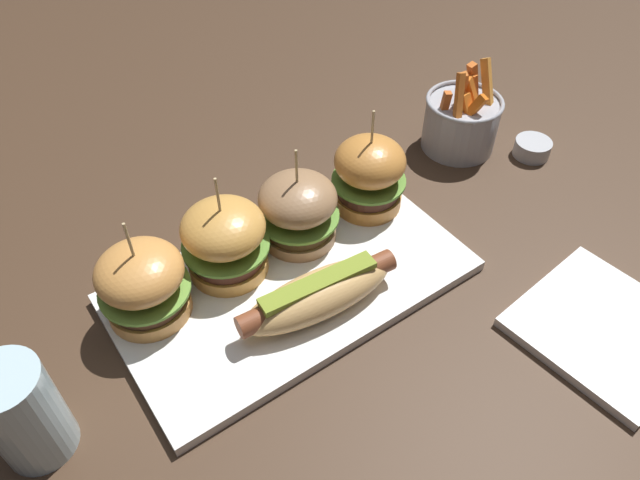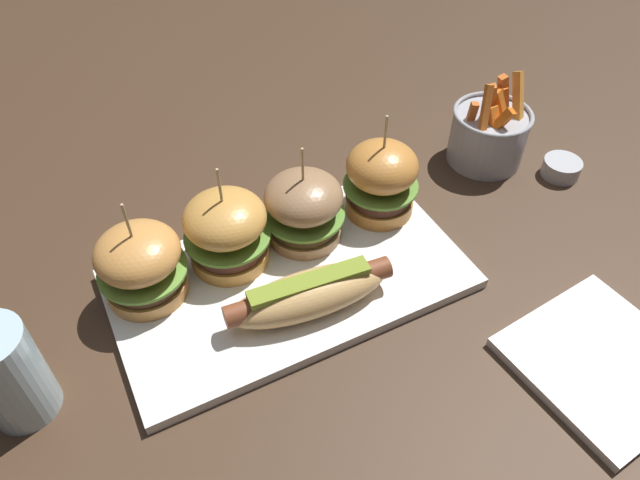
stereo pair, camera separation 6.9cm
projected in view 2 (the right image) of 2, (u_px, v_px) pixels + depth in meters
ground_plane at (290, 283)px, 0.72m from camera, size 3.00×3.00×0.00m
platter_main at (289, 279)px, 0.71m from camera, size 0.41×0.23×0.01m
hot_dog at (310, 293)px, 0.66m from camera, size 0.19×0.07×0.05m
slider_far_left at (141, 264)px, 0.66m from camera, size 0.10×0.10×0.13m
slider_center_left at (227, 230)px, 0.69m from camera, size 0.10×0.10×0.14m
slider_center_right at (304, 208)px, 0.72m from camera, size 0.10×0.10×0.13m
slider_far_right at (381, 179)px, 0.75m from camera, size 0.10×0.10×0.14m
fries_bucket at (489, 134)px, 0.86m from camera, size 0.11×0.11×0.13m
sauce_ramekin at (561, 168)px, 0.85m from camera, size 0.05×0.05×0.02m
side_plate at (603, 362)px, 0.63m from camera, size 0.19×0.19×0.01m
water_glass at (7, 374)px, 0.56m from camera, size 0.07×0.07×0.12m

